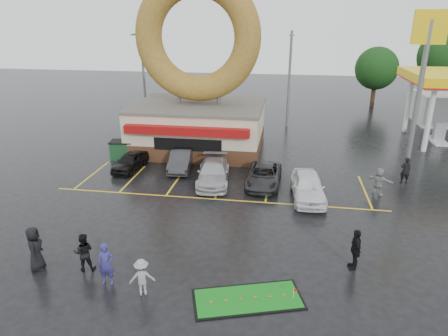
# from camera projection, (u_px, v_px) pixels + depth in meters

# --- Properties ---
(ground) EXTENTS (120.00, 120.00, 0.00)m
(ground) POSITION_uv_depth(u_px,v_px,m) (203.00, 227.00, 20.51)
(ground) COLOR black
(ground) RESTS_ON ground
(donut_shop) EXTENTS (10.20, 8.70, 13.50)m
(donut_shop) POSITION_uv_depth(u_px,v_px,m) (199.00, 94.00, 31.36)
(donut_shop) COLOR #472B19
(donut_shop) RESTS_ON ground
(shell_sign) EXTENTS (2.20, 0.36, 10.60)m
(shell_sign) POSITION_uv_depth(u_px,v_px,m) (425.00, 60.00, 27.07)
(shell_sign) COLOR slate
(shell_sign) RESTS_ON ground
(streetlight_left) EXTENTS (0.40, 2.21, 9.00)m
(streetlight_left) POSITION_uv_depth(u_px,v_px,m) (143.00, 76.00, 38.69)
(streetlight_left) COLOR slate
(streetlight_left) RESTS_ON ground
(streetlight_mid) EXTENTS (0.40, 2.21, 9.00)m
(streetlight_mid) POSITION_uv_depth(u_px,v_px,m) (289.00, 78.00, 37.55)
(streetlight_mid) COLOR slate
(streetlight_mid) RESTS_ON ground
(streetlight_right) EXTENTS (0.40, 2.21, 9.00)m
(streetlight_right) POSITION_uv_depth(u_px,v_px,m) (421.00, 79.00, 36.71)
(streetlight_right) COLOR slate
(streetlight_right) RESTS_ON ground
(tree_far_c) EXTENTS (6.30, 6.30, 9.00)m
(tree_far_c) POSITION_uv_depth(u_px,v_px,m) (446.00, 56.00, 46.62)
(tree_far_c) COLOR #332114
(tree_far_c) RESTS_ON ground
(tree_far_d) EXTENTS (4.90, 4.90, 7.00)m
(tree_far_d) POSITION_uv_depth(u_px,v_px,m) (377.00, 68.00, 46.41)
(tree_far_d) COLOR #332114
(tree_far_d) RESTS_ON ground
(car_black) EXTENTS (1.85, 3.78, 1.24)m
(car_black) POSITION_uv_depth(u_px,v_px,m) (130.00, 161.00, 28.03)
(car_black) COLOR black
(car_black) RESTS_ON ground
(car_dgrey) EXTENTS (1.89, 4.24, 1.35)m
(car_dgrey) POSITION_uv_depth(u_px,v_px,m) (181.00, 160.00, 28.14)
(car_dgrey) COLOR #2B2B2D
(car_dgrey) RESTS_ON ground
(car_silver) EXTENTS (2.52, 5.04, 1.41)m
(car_silver) POSITION_uv_depth(u_px,v_px,m) (213.00, 172.00, 25.78)
(car_silver) COLOR #B1B0B6
(car_silver) RESTS_ON ground
(car_grey) EXTENTS (2.24, 4.58, 1.25)m
(car_grey) POSITION_uv_depth(u_px,v_px,m) (264.00, 176.00, 25.49)
(car_grey) COLOR #29292B
(car_grey) RESTS_ON ground
(car_white) EXTENTS (2.19, 4.68, 1.55)m
(car_white) POSITION_uv_depth(u_px,v_px,m) (308.00, 186.00, 23.48)
(car_white) COLOR white
(car_white) RESTS_ON ground
(person_blue) EXTENTS (0.72, 0.53, 1.80)m
(person_blue) POSITION_uv_depth(u_px,v_px,m) (106.00, 264.00, 15.87)
(person_blue) COLOR navy
(person_blue) RESTS_ON ground
(person_blackjkt) EXTENTS (0.99, 0.87, 1.71)m
(person_blackjkt) POSITION_uv_depth(u_px,v_px,m) (84.00, 252.00, 16.76)
(person_blackjkt) COLOR black
(person_blackjkt) RESTS_ON ground
(person_hoodie) EXTENTS (1.11, 0.84, 1.53)m
(person_hoodie) POSITION_uv_depth(u_px,v_px,m) (142.00, 277.00, 15.30)
(person_hoodie) COLOR gray
(person_hoodie) RESTS_ON ground
(person_bystander) EXTENTS (0.91, 1.12, 1.97)m
(person_bystander) POSITION_uv_depth(u_px,v_px,m) (35.00, 249.00, 16.77)
(person_bystander) COLOR black
(person_bystander) RESTS_ON ground
(person_cameraman) EXTENTS (0.55, 1.12, 1.84)m
(person_cameraman) POSITION_uv_depth(u_px,v_px,m) (355.00, 249.00, 16.87)
(person_cameraman) COLOR black
(person_cameraman) RESTS_ON ground
(person_walker_near) EXTENTS (1.62, 1.26, 1.71)m
(person_walker_near) POSITION_uv_depth(u_px,v_px,m) (379.00, 181.00, 24.00)
(person_walker_near) COLOR gray
(person_walker_near) RESTS_ON ground
(person_walker_far) EXTENTS (0.66, 0.46, 1.75)m
(person_walker_far) POSITION_uv_depth(u_px,v_px,m) (405.00, 170.00, 25.68)
(person_walker_far) COLOR black
(person_walker_far) RESTS_ON ground
(dumpster) EXTENTS (1.95, 1.44, 1.30)m
(dumpster) POSITION_uv_depth(u_px,v_px,m) (124.00, 150.00, 30.29)
(dumpster) COLOR #1B4825
(dumpster) RESTS_ON ground
(putting_green) EXTENTS (4.50, 2.97, 0.52)m
(putting_green) POSITION_uv_depth(u_px,v_px,m) (248.00, 299.00, 15.22)
(putting_green) COLOR black
(putting_green) RESTS_ON ground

